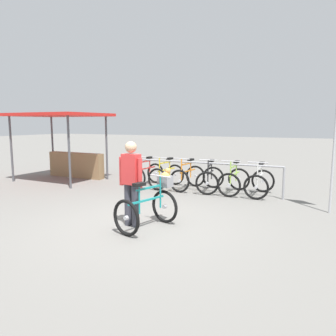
{
  "coord_description": "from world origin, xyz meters",
  "views": [
    {
      "loc": [
        3.12,
        -5.33,
        1.99
      ],
      "look_at": [
        0.12,
        0.99,
        1.0
      ],
      "focal_mm": 34.46,
      "sensor_mm": 36.0,
      "label": 1
    }
  ],
  "objects": [
    {
      "name": "market_stall",
      "position": [
        -4.95,
        3.4,
        1.39
      ],
      "size": [
        3.17,
        2.4,
        2.3
      ],
      "color": "#4C4C51",
      "rests_on": "ground"
    },
    {
      "name": "racked_bike_white",
      "position": [
        1.68,
        3.55,
        0.37
      ],
      "size": [
        0.67,
        1.1,
        0.97
      ],
      "color": "black",
      "rests_on": "ground"
    },
    {
      "name": "racked_bike_red",
      "position": [
        -1.82,
        3.5,
        0.37
      ],
      "size": [
        0.78,
        1.17,
        0.97
      ],
      "color": "black",
      "rests_on": "ground"
    },
    {
      "name": "racked_bike_lime",
      "position": [
        0.98,
        3.54,
        0.37
      ],
      "size": [
        0.7,
        1.11,
        0.97
      ],
      "color": "black",
      "rests_on": "ground"
    },
    {
      "name": "racked_bike_yellow",
      "position": [
        -1.12,
        3.51,
        0.37
      ],
      "size": [
        0.79,
        1.19,
        0.98
      ],
      "color": "black",
      "rests_on": "ground"
    },
    {
      "name": "ground_plane",
      "position": [
        0.0,
        0.0,
        0.0
      ],
      "size": [
        80.0,
        80.0,
        0.0
      ],
      "primitive_type": "plane",
      "color": "slate"
    },
    {
      "name": "racked_bike_orange",
      "position": [
        -0.42,
        3.52,
        0.37
      ],
      "size": [
        0.78,
        1.17,
        0.97
      ],
      "color": "black",
      "rests_on": "ground"
    },
    {
      "name": "racked_bike_black",
      "position": [
        0.28,
        3.53,
        0.37
      ],
      "size": [
        0.81,
        1.18,
        0.97
      ],
      "color": "black",
      "rests_on": "ground"
    },
    {
      "name": "person_with_featured_bike",
      "position": [
        -0.1,
        -0.16,
        0.91
      ],
      "size": [
        0.53,
        0.24,
        1.64
      ],
      "color": "#383842",
      "rests_on": "ground"
    },
    {
      "name": "featured_bicycle",
      "position": [
        0.28,
        -0.09,
        0.49
      ],
      "size": [
        0.92,
        1.25,
        1.09
      ],
      "color": "black",
      "rests_on": "ground"
    },
    {
      "name": "bike_rack_rail",
      "position": [
        0.04,
        3.34,
        0.7
      ],
      "size": [
        4.61,
        0.13,
        0.88
      ],
      "color": "#99999E",
      "rests_on": "ground"
    }
  ]
}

